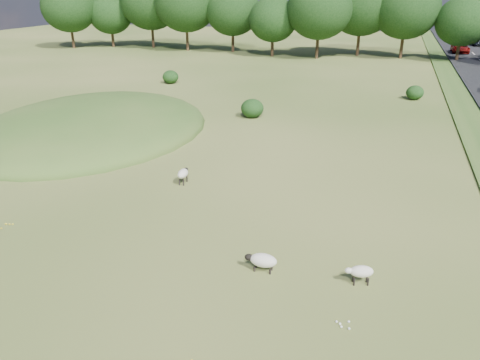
% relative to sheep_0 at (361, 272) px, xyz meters
% --- Properties ---
extents(ground, '(160.00, 160.00, 0.00)m').
position_rel_sheep_0_xyz_m(ground, '(-8.28, 21.59, -0.52)').
color(ground, '#315119').
rests_on(ground, ground).
extents(mound, '(16.00, 20.00, 4.00)m').
position_rel_sheep_0_xyz_m(mound, '(-20.28, 13.59, -0.52)').
color(mound, '#33561E').
rests_on(mound, ground).
extents(treeline, '(96.28, 14.66, 11.70)m').
position_rel_sheep_0_xyz_m(treeline, '(-9.33, 57.02, 6.05)').
color(treeline, black).
rests_on(treeline, ground).
extents(shrubs, '(26.60, 12.56, 1.49)m').
position_rel_sheep_0_xyz_m(shrubs, '(-10.76, 27.09, 0.19)').
color(shrubs, black).
rests_on(shrubs, ground).
extents(sheep_0, '(1.07, 0.67, 0.74)m').
position_rel_sheep_0_xyz_m(sheep_0, '(0.00, 0.00, 0.00)').
color(sheep_0, beige).
rests_on(sheep_0, ground).
extents(sheep_1, '(1.24, 0.56, 0.72)m').
position_rel_sheep_0_xyz_m(sheep_1, '(-3.53, -0.26, -0.06)').
color(sheep_1, beige).
rests_on(sheep_1, ground).
extents(sheep_2, '(0.55, 1.13, 0.81)m').
position_rel_sheep_0_xyz_m(sheep_2, '(-9.77, 6.51, 0.05)').
color(sheep_2, beige).
rests_on(sheep_2, ground).
extents(car_3, '(1.80, 4.43, 1.29)m').
position_rel_sheep_0_xyz_m(car_3, '(13.62, 76.61, 0.38)').
color(car_3, black).
rests_on(car_3, road).
extents(car_4, '(2.38, 5.16, 1.43)m').
position_rel_sheep_0_xyz_m(car_4, '(9.82, 65.87, 0.45)').
color(car_4, maroon).
rests_on(car_4, road).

